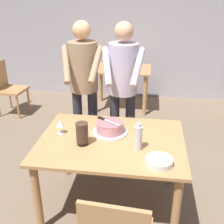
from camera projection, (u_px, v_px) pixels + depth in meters
ground_plane at (111, 203)px, 2.88m from camera, size 14.00×14.00×0.00m
back_wall at (135, 27)px, 5.20m from camera, size 10.00×0.12×2.70m
main_dining_table at (111, 150)px, 2.62m from camera, size 1.33×1.00×0.75m
cake_on_platter at (110, 128)px, 2.68m from camera, size 0.34×0.34×0.11m
cake_knife at (104, 120)px, 2.70m from camera, size 0.24×0.17×0.02m
plate_stack at (159, 161)px, 2.22m from camera, size 0.22×0.22×0.05m
wine_glass_near at (60, 124)px, 2.65m from camera, size 0.08×0.08×0.14m
water_bottle at (138, 137)px, 2.38m from camera, size 0.07×0.07×0.25m
hurricane_lamp at (82, 134)px, 2.46m from camera, size 0.11×0.11×0.21m
person_cutting_cake at (123, 82)px, 3.07m from camera, size 0.47×0.56×1.72m
person_standing_beside at (84, 80)px, 3.16m from camera, size 0.46×0.57×1.72m
background_table at (122, 77)px, 4.91m from camera, size 1.00×0.70×0.74m
background_chair_0 at (7, 86)px, 4.73m from camera, size 0.47×0.47×0.90m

